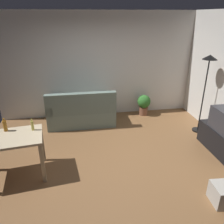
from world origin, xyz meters
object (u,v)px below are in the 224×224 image
torchiere_lamp (207,73)px  bottle_squat (32,125)px  desk (5,144)px  bottle_amber (5,126)px  tv_stand (222,141)px  potted_plant (144,103)px  couch (82,113)px

torchiere_lamp → bottle_squat: bearing=-167.3°
torchiere_lamp → bottle_squat: 3.76m
desk → bottle_amber: size_ratio=5.48×
tv_stand → desk: size_ratio=0.86×
torchiere_lamp → tv_stand: bearing=-90.0°
potted_plant → bottle_amber: bearing=-147.8°
bottle_amber → bottle_squat: bottle_amber is taller
torchiere_lamp → bottle_squat: (-3.62, -0.81, -0.56)m
tv_stand → bottle_amber: bottle_amber is taller
tv_stand → torchiere_lamp: (0.00, 0.91, 1.17)m
couch → desk: (-1.31, -1.85, 0.34)m
tv_stand → bottle_amber: 4.13m
couch → desk: couch is taller
couch → bottle_squat: 1.95m
torchiere_lamp → desk: size_ratio=1.42×
potted_plant → couch: bearing=-169.8°
desk → tv_stand: bearing=-5.4°
couch → tv_stand: size_ratio=1.51×
tv_stand → potted_plant: (-1.02, 2.06, 0.09)m
potted_plant → bottle_squat: size_ratio=2.72×
potted_plant → bottle_squat: (-2.60, -1.97, 0.52)m
bottle_amber → bottle_squat: bearing=-5.3°
desk → bottle_amber: 0.32m
tv_stand → potted_plant: bearing=26.4°
bottle_amber → bottle_squat: 0.45m
desk → torchiere_lamp: bearing=7.1°
tv_stand → torchiere_lamp: size_ratio=0.61×
torchiere_lamp → bottle_amber: 4.19m
potted_plant → bottle_amber: 3.65m
torchiere_lamp → couch: bearing=163.0°
desk → bottle_amber: bottle_amber is taller
couch → tv_stand: (2.75, -1.75, -0.07)m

